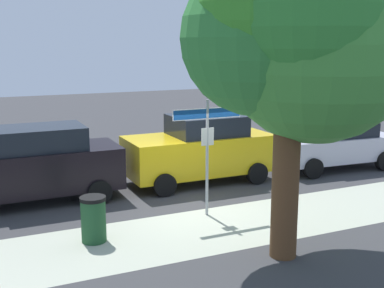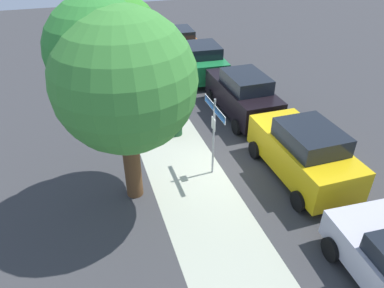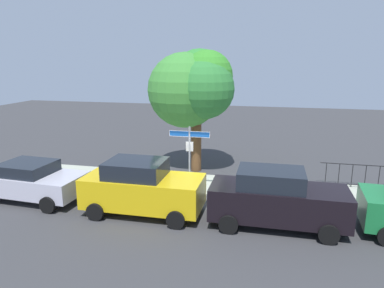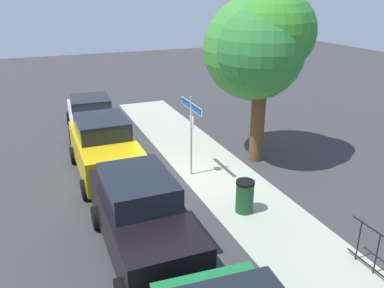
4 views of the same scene
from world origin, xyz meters
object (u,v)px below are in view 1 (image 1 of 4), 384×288
(shade_tree, at_px, (295,32))
(car_yellow, at_px, (200,149))
(car_black, at_px, (33,165))
(trash_bin, at_px, (93,219))
(car_silver, at_px, (333,144))
(street_sign, at_px, (207,134))

(shade_tree, height_order, car_yellow, shade_tree)
(shade_tree, height_order, car_black, shade_tree)
(car_yellow, relative_size, car_black, 0.95)
(car_yellow, relative_size, trash_bin, 4.42)
(car_silver, bearing_deg, street_sign, 26.24)
(car_silver, distance_m, car_black, 9.60)
(shade_tree, xyz_separation_m, trash_bin, (3.28, -2.29, -3.82))
(shade_tree, bearing_deg, car_silver, -136.51)
(street_sign, distance_m, car_silver, 6.55)
(car_yellow, bearing_deg, street_sign, 67.59)
(shade_tree, xyz_separation_m, car_black, (4.03, -5.56, -3.32))
(car_yellow, height_order, trash_bin, car_yellow)
(shade_tree, relative_size, car_black, 1.34)
(street_sign, relative_size, shade_tree, 0.46)
(trash_bin, bearing_deg, car_black, -76.92)
(trash_bin, bearing_deg, car_silver, -161.34)
(car_yellow, height_order, car_black, car_yellow)
(car_yellow, distance_m, trash_bin, 5.22)
(car_black, height_order, trash_bin, car_black)
(shade_tree, distance_m, car_silver, 8.43)
(shade_tree, height_order, trash_bin, shade_tree)
(car_black, relative_size, trash_bin, 4.65)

